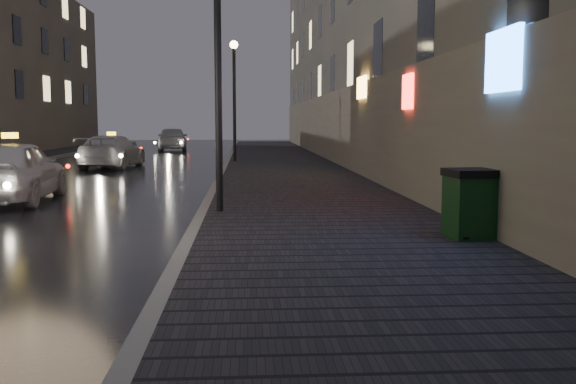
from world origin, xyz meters
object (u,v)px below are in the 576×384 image
(trash_bin, at_px, (470,203))
(taxi_mid, at_px, (112,151))
(lamp_far, at_px, (234,85))
(lamp_near, at_px, (218,40))
(taxi_near, at_px, (12,170))
(car_far, at_px, (173,139))

(trash_bin, xyz_separation_m, taxi_mid, (-9.00, 17.46, -0.01))
(lamp_far, distance_m, trash_bin, 19.75)
(lamp_near, bearing_deg, taxi_near, 149.99)
(lamp_near, distance_m, taxi_mid, 15.43)
(trash_bin, xyz_separation_m, taxi_near, (-9.00, 6.07, 0.07))
(taxi_mid, bearing_deg, taxi_near, 94.73)
(lamp_near, height_order, lamp_far, same)
(taxi_mid, bearing_deg, lamp_far, -156.76)
(taxi_near, bearing_deg, car_far, -94.92)
(lamp_far, bearing_deg, lamp_near, -90.00)
(lamp_far, bearing_deg, car_far, 107.75)
(lamp_near, height_order, taxi_mid, lamp_near)
(lamp_far, xyz_separation_m, taxi_near, (-5.05, -13.08, -2.73))
(car_far, bearing_deg, taxi_near, 82.85)
(lamp_near, relative_size, taxi_mid, 1.14)
(taxi_near, distance_m, taxi_mid, 11.39)
(lamp_near, height_order, trash_bin, lamp_near)
(lamp_far, relative_size, car_far, 1.16)
(taxi_near, xyz_separation_m, taxi_mid, (0.00, 11.39, -0.09))
(lamp_near, xyz_separation_m, taxi_mid, (-5.05, 14.31, -2.82))
(lamp_near, xyz_separation_m, trash_bin, (3.95, -3.15, -2.80))
(car_far, bearing_deg, lamp_far, 102.26)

